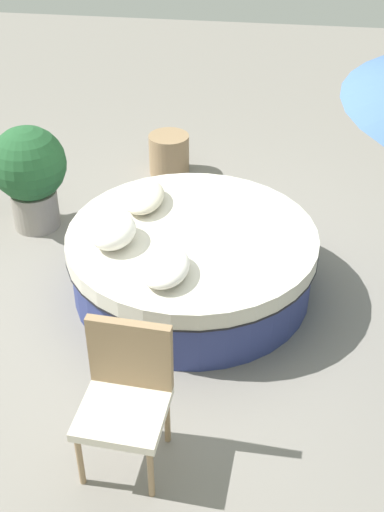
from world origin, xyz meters
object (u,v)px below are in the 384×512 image
side_table (169,154)px  round_bed (192,261)px  throw_pillow_1 (113,231)px  throw_pillow_0 (144,197)px  planter (30,172)px  patio_chair (126,388)px  throw_pillow_2 (164,266)px

side_table → round_bed: bearing=15.1°
round_bed → throw_pillow_1: bearing=-70.2°
throw_pillow_0 → round_bed: bearing=51.0°
throw_pillow_1 → planter: (-1.00, -1.05, -0.09)m
round_bed → side_table: (-2.05, -0.55, -0.07)m
throw_pillow_1 → throw_pillow_0: bearing=168.2°
throw_pillow_1 → patio_chair: patio_chair is taller
patio_chair → planter: 2.92m
side_table → throw_pillow_2: bearing=9.3°
planter → throw_pillow_1: bearing=46.4°
patio_chair → throw_pillow_2: bearing=-88.3°
throw_pillow_2 → round_bed: bearing=168.5°
round_bed → throw_pillow_0: (-0.38, -0.47, 0.36)m
round_bed → side_table: round_bed is taller
round_bed → throw_pillow_0: throw_pillow_0 is taller
round_bed → planter: (-0.79, -1.65, 0.30)m
throw_pillow_2 → side_table: (-2.64, -0.43, -0.43)m
patio_chair → planter: size_ratio=0.95×
throw_pillow_1 → throw_pillow_2: (0.37, 0.48, -0.03)m
throw_pillow_1 → patio_chair: (1.50, 0.45, -0.12)m
round_bed → throw_pillow_2: size_ratio=3.97×
round_bed → side_table: bearing=-164.9°
throw_pillow_1 → side_table: bearing=178.8°
throw_pillow_0 → throw_pillow_2: (0.97, 0.35, 0.00)m
planter → patio_chair: bearing=30.9°
round_bed → throw_pillow_1: (0.22, -0.60, 0.39)m
round_bed → throw_pillow_0: bearing=-129.0°
throw_pillow_0 → planter: bearing=-109.0°
planter → throw_pillow_2: bearing=48.1°
throw_pillow_1 → patio_chair: 1.57m
throw_pillow_2 → side_table: throw_pillow_2 is taller
patio_chair → throw_pillow_0: bearing=-77.9°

